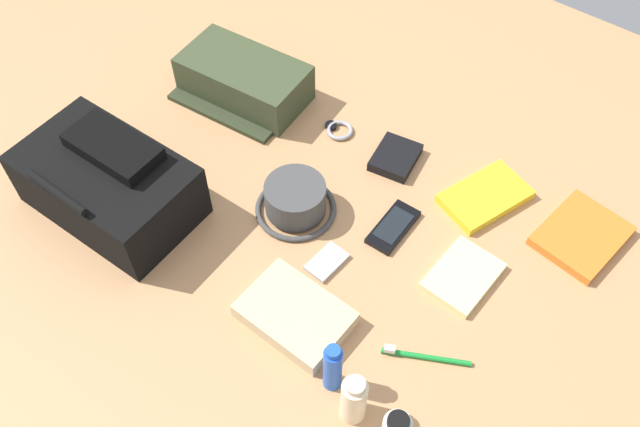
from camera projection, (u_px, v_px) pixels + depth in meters
ground_plane at (320, 228)px, 1.44m from camera, size 2.64×2.02×0.02m
backpack at (109, 183)px, 1.40m from camera, size 0.36×0.23×0.17m
toiletry_pouch at (243, 80)px, 1.63m from camera, size 0.31×0.22×0.10m
bucket_hat at (296, 200)px, 1.42m from camera, size 0.17×0.17×0.08m
lotion_bottle at (354, 399)px, 1.14m from camera, size 0.04×0.04×0.13m
deodorant_spray at (333, 368)px, 1.17m from camera, size 0.03×0.03×0.13m
paperback_novel at (581, 236)px, 1.40m from camera, size 0.17×0.20×0.02m
travel_guidebook at (485, 197)px, 1.46m from camera, size 0.17×0.21×0.02m
cell_phone at (393, 227)px, 1.42m from camera, size 0.06×0.13×0.01m
media_player at (327, 262)px, 1.37m from camera, size 0.06×0.09×0.01m
wristwatch at (339, 130)px, 1.58m from camera, size 0.07×0.06×0.01m
toothbrush at (420, 356)px, 1.24m from camera, size 0.15×0.09×0.02m
wallet at (395, 157)px, 1.52m from camera, size 0.11×0.12×0.02m
notepad at (463, 276)px, 1.34m from camera, size 0.12×0.15×0.02m
folded_towel at (295, 315)px, 1.28m from camera, size 0.20×0.14×0.04m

